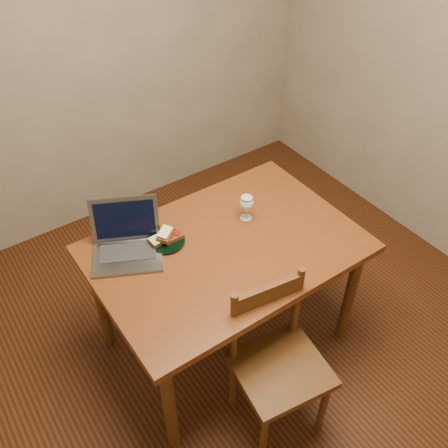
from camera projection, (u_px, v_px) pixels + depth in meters
floor at (242, 346)px, 2.90m from camera, size 3.20×3.20×0.02m
back_wall at (90, 36)px, 3.02m from camera, size 3.20×0.02×2.60m
table at (226, 258)px, 2.51m from camera, size 1.30×0.90×0.74m
chair at (279, 358)px, 2.28m from camera, size 0.46×0.44×0.44m
plate at (166, 241)px, 2.47m from camera, size 0.19×0.19×0.02m
sandwich_cheese at (159, 239)px, 2.44m from camera, size 0.10×0.06×0.03m
sandwich_tomato at (173, 236)px, 2.46m from camera, size 0.10×0.06×0.03m
sandwich_top at (165, 234)px, 2.44m from camera, size 0.12×0.11×0.03m
milk_glass at (246, 208)px, 2.56m from camera, size 0.07×0.07×0.14m
laptop at (126, 239)px, 2.40m from camera, size 0.43×0.41×0.24m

